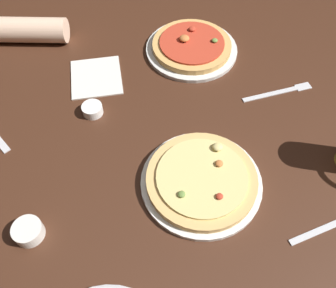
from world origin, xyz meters
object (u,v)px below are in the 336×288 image
object	(u,v)px
ramekin_sauce	(92,110)
napkin_folded	(96,77)
pizza_plate_near	(202,180)
fork_spare	(279,92)
pizza_plate_far	(192,47)
ramekin_butter	(28,231)
diner_arm	(20,30)
fork_left	(333,224)

from	to	relation	value
ramekin_sauce	napkin_folded	size ratio (longest dim) A/B	0.35
pizza_plate_near	fork_spare	bearing A→B (deg)	25.25
pizza_plate_far	ramekin_butter	world-z (taller)	pizza_plate_far
pizza_plate_far	napkin_folded	xyz separation A→B (m)	(-0.31, 0.02, -0.01)
pizza_plate_near	napkin_folded	size ratio (longest dim) A/B	1.79
ramekin_sauce	ramekin_butter	world-z (taller)	ramekin_butter
diner_arm	pizza_plate_near	bearing A→B (deg)	-70.21
diner_arm	pizza_plate_far	bearing A→B (deg)	-31.68
pizza_plate_far	pizza_plate_near	bearing A→B (deg)	-115.33
pizza_plate_far	fork_spare	bearing A→B (deg)	-62.16
ramekin_butter	fork_left	xyz separation A→B (m)	(0.61, -0.27, -0.01)
ramekin_sauce	fork_spare	size ratio (longest dim) A/B	0.26
ramekin_butter	diner_arm	xyz separation A→B (m)	(0.14, 0.66, 0.02)
ramekin_butter	fork_left	distance (m)	0.67
ramekin_butter	napkin_folded	size ratio (longest dim) A/B	0.41
pizza_plate_near	fork_spare	xyz separation A→B (m)	(0.34, 0.16, -0.01)
napkin_folded	fork_spare	distance (m)	0.53
pizza_plate_far	diner_arm	size ratio (longest dim) A/B	1.06
napkin_folded	fork_left	world-z (taller)	napkin_folded
pizza_plate_near	diner_arm	distance (m)	0.76
ramekin_butter	napkin_folded	distance (m)	0.49
ramekin_butter	fork_left	bearing A→B (deg)	-24.13
diner_arm	fork_spare	bearing A→B (deg)	-42.51
pizza_plate_far	ramekin_butter	bearing A→B (deg)	-147.87
pizza_plate_far	ramekin_sauce	world-z (taller)	pizza_plate_far
ramekin_butter	diner_arm	world-z (taller)	diner_arm
ramekin_sauce	ramekin_butter	bearing A→B (deg)	-131.36
pizza_plate_far	ramekin_sauce	bearing A→B (deg)	-163.64
ramekin_butter	pizza_plate_far	bearing A→B (deg)	32.13
fork_spare	napkin_folded	bearing A→B (deg)	147.53
ramekin_butter	napkin_folded	xyz separation A→B (m)	(0.29, 0.39, -0.01)
ramekin_butter	pizza_plate_near	bearing A→B (deg)	-7.58
pizza_plate_near	fork_left	world-z (taller)	pizza_plate_near
ramekin_butter	ramekin_sauce	bearing A→B (deg)	48.64
napkin_folded	fork_spare	world-z (taller)	napkin_folded
pizza_plate_far	napkin_folded	distance (m)	0.31
pizza_plate_near	fork_left	distance (m)	0.31
ramekin_butter	fork_spare	xyz separation A→B (m)	(0.74, 0.11, -0.01)
ramekin_sauce	ramekin_butter	size ratio (longest dim) A/B	0.86
napkin_folded	pizza_plate_near	bearing A→B (deg)	-76.81
pizza_plate_far	fork_spare	distance (m)	0.30
fork_left	fork_spare	distance (m)	0.40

